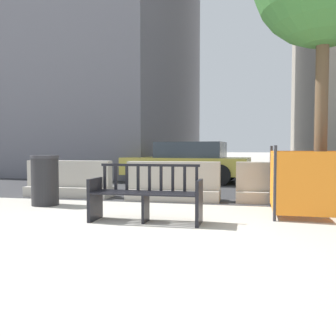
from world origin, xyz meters
TOP-DOWN VIEW (x-y plane):
  - ground_plane at (0.00, 0.00)m, footprint 200.00×200.00m
  - street_asphalt at (0.00, 8.70)m, footprint 120.00×12.00m
  - street_bench at (0.02, 0.76)m, footprint 1.70×0.56m
  - jersey_barrier_centre at (-0.07, 3.15)m, footprint 2.02×0.76m
  - jersey_barrier_left at (-2.56, 3.21)m, footprint 2.01×0.71m
  - jersey_barrier_right at (2.25, 3.29)m, footprint 2.02×0.75m
  - construction_fence at (2.71, 2.02)m, footprint 1.58×1.58m
  - car_taxi_near at (-0.55, 7.53)m, footprint 4.18×2.10m
  - trash_bin at (-2.40, 1.91)m, footprint 0.55×0.55m

SIDE VIEW (x-z plane):
  - ground_plane at x=0.00m, z-range 0.00..0.00m
  - street_asphalt at x=0.00m, z-range 0.00..0.01m
  - jersey_barrier_centre at x=-0.07m, z-range -0.08..0.76m
  - jersey_barrier_left at x=-2.56m, z-range -0.08..0.76m
  - jersey_barrier_right at x=2.25m, z-range -0.08..0.76m
  - street_bench at x=0.02m, z-range -0.04..0.84m
  - trash_bin at x=-2.40m, z-range 0.00..0.99m
  - construction_fence at x=2.71m, z-range 0.00..1.17m
  - car_taxi_near at x=-0.55m, z-range 0.01..1.34m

